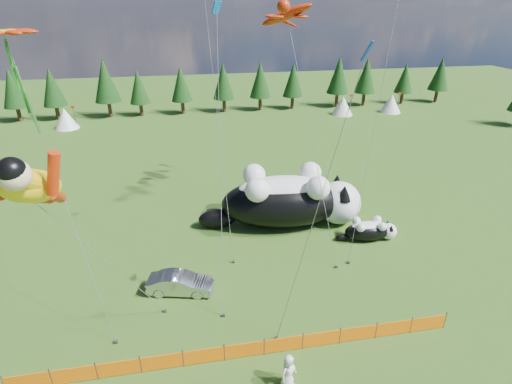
% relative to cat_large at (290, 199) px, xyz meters
% --- Properties ---
extents(ground, '(160.00, 160.00, 0.00)m').
position_rel_cat_large_xyz_m(ground, '(-5.56, -9.42, -2.20)').
color(ground, '#153509').
rests_on(ground, ground).
extents(safety_fence, '(22.06, 0.06, 1.10)m').
position_rel_cat_large_xyz_m(safety_fence, '(-5.56, -12.42, -1.69)').
color(safety_fence, '#262626').
rests_on(safety_fence, ground).
extents(tree_line, '(90.00, 4.00, 8.00)m').
position_rel_cat_large_xyz_m(tree_line, '(-5.56, 35.58, 1.80)').
color(tree_line, black).
rests_on(tree_line, ground).
extents(festival_tents, '(50.00, 3.20, 2.80)m').
position_rel_cat_large_xyz_m(festival_tents, '(5.44, 30.58, -0.80)').
color(festival_tents, white).
rests_on(festival_tents, ground).
extents(cat_large, '(12.81, 5.37, 4.62)m').
position_rel_cat_large_xyz_m(cat_large, '(0.00, 0.00, 0.00)').
color(cat_large, black).
rests_on(cat_large, ground).
extents(cat_small, '(4.58, 1.91, 1.65)m').
position_rel_cat_large_xyz_m(cat_small, '(5.32, -3.30, -1.41)').
color(cat_small, black).
rests_on(cat_small, ground).
extents(car, '(4.18, 2.24, 1.31)m').
position_rel_cat_large_xyz_m(car, '(-8.62, -6.80, -1.54)').
color(car, '#B7B7BC').
rests_on(car, ground).
extents(spectator_e, '(1.05, 0.97, 1.80)m').
position_rel_cat_large_xyz_m(spectator_e, '(-3.82, -14.33, -1.29)').
color(spectator_e, white).
rests_on(spectator_e, ground).
extents(superhero_kite, '(6.13, 6.23, 12.56)m').
position_rel_cat_large_xyz_m(superhero_kite, '(-13.29, -12.12, 7.83)').
color(superhero_kite, yellow).
rests_on(superhero_kite, ground).
extents(gecko_kite, '(6.54, 13.55, 18.27)m').
position_rel_cat_large_xyz_m(gecko_kite, '(0.32, 4.16, 12.93)').
color(gecko_kite, '#B92609').
rests_on(gecko_kite, ground).
extents(flower_kite, '(4.95, 5.99, 15.62)m').
position_rel_cat_large_xyz_m(flower_kite, '(-15.08, -6.19, 12.52)').
color(flower_kite, '#B92609').
rests_on(flower_kite, ground).
extents(diamond_kite_a, '(1.37, 6.50, 16.90)m').
position_rel_cat_large_xyz_m(diamond_kite_a, '(-5.48, -3.71, 12.54)').
color(diamond_kite_a, '#0C62BA').
rests_on(diamond_kite_a, ground).
extents(diamond_kite_c, '(3.25, 1.30, 15.28)m').
position_rel_cat_large_xyz_m(diamond_kite_c, '(-0.90, -12.19, 11.70)').
color(diamond_kite_c, '#0C62BA').
rests_on(diamond_kite_c, ground).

